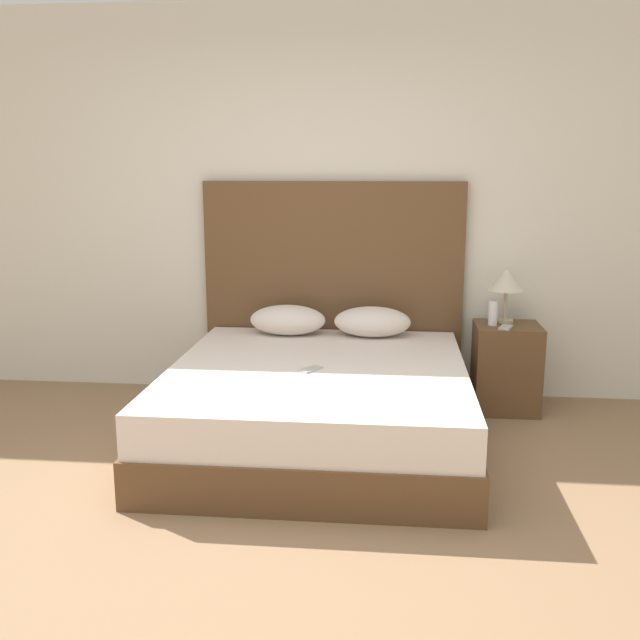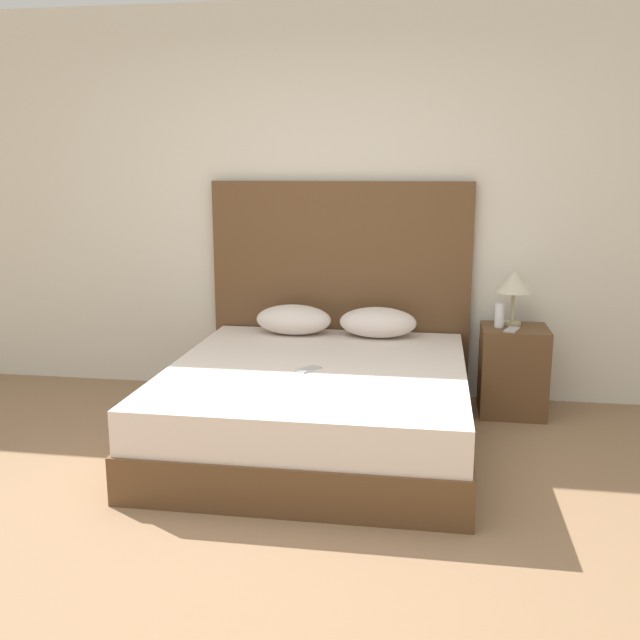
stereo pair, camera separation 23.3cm
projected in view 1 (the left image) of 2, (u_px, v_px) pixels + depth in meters
name	position (u px, v px, depth m)	size (l,w,h in m)	color
ground_plane	(255.00, 565.00, 2.93)	(16.00, 16.00, 0.00)	#8C6B4C
wall_back	(317.00, 204.00, 5.00)	(10.00, 0.06, 2.70)	silver
bed	(318.00, 405.00, 4.18)	(1.73, 1.93, 0.48)	brown
headboard	(333.00, 290.00, 5.04)	(1.82, 0.05, 1.51)	brown
pillow_left	(288.00, 320.00, 4.88)	(0.52, 0.31, 0.21)	silver
pillow_right	(372.00, 322.00, 4.82)	(0.52, 0.31, 0.21)	silver
phone_on_bed	(310.00, 369.00, 4.04)	(0.14, 0.16, 0.01)	#B7B7BC
nightstand	(506.00, 368.00, 4.76)	(0.42, 0.39, 0.59)	brown
table_lamp	(506.00, 281.00, 4.72)	(0.25, 0.25, 0.36)	tan
phone_on_nightstand	(506.00, 327.00, 4.61)	(0.12, 0.16, 0.01)	#B7B7BC
toiletry_bottle	(493.00, 313.00, 4.68)	(0.06, 0.06, 0.16)	silver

